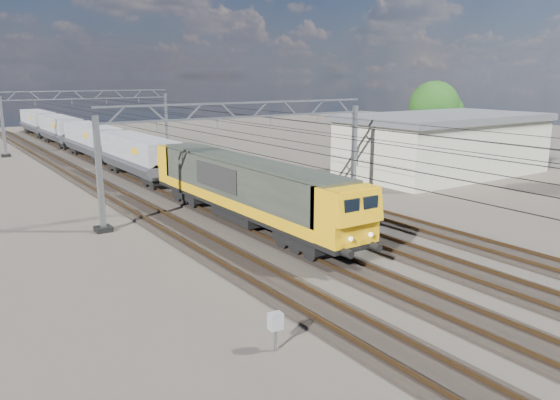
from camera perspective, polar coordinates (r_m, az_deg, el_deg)
ground at (r=33.30m, az=-0.06°, el=-2.35°), size 160.00×160.00×0.00m
track_outer_west at (r=30.45m, az=-9.47°, el=-3.84°), size 2.60×140.00×0.30m
track_loco at (r=32.24m, az=-3.01°, el=-2.75°), size 2.60×140.00×0.30m
track_inner_east at (r=34.41m, az=2.70°, el=-1.74°), size 2.60×140.00×0.30m
track_outer_east at (r=36.88m, az=7.68°, el=-0.86°), size 2.60×140.00×0.30m
catenary_gantry_mid at (r=35.85m, az=-3.66°, el=5.08°), size 19.90×0.90×7.11m
catenary_gantry_far at (r=69.18m, az=-19.18°, el=8.12°), size 19.90×0.90×7.11m
overhead_wires at (r=39.14m, az=-6.71°, el=8.38°), size 12.03×140.00×0.53m
locomotive at (r=32.38m, az=-3.78°, el=1.41°), size 2.76×21.10×3.62m
hopper_wagon_lead at (r=48.30m, az=-14.52°, el=4.69°), size 3.38×13.00×3.25m
hopper_wagon_mid at (r=61.77m, az=-19.05°, el=6.08°), size 3.38×13.00×3.25m
hopper_wagon_third at (r=75.51m, az=-21.95°, el=6.96°), size 3.38×13.00×3.25m
hopper_wagon_fourth at (r=89.39m, az=-23.96°, el=7.55°), size 3.38×13.00×3.25m
trackside_cabinet at (r=17.89m, az=-0.47°, el=-12.66°), size 0.46×0.36×1.32m
industrial_shed at (r=51.97m, az=16.63°, el=5.66°), size 18.60×10.60×5.40m
tree_far at (r=63.09m, az=16.14°, el=9.18°), size 5.92×5.52×8.26m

